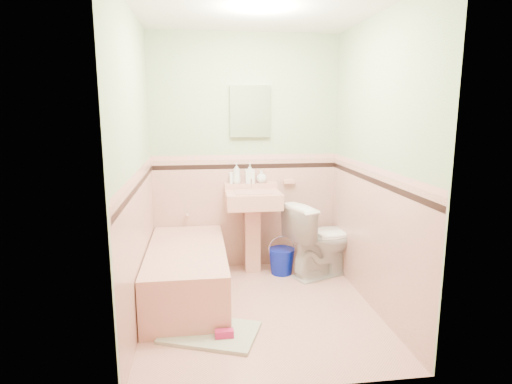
{
  "coord_description": "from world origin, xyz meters",
  "views": [
    {
      "loc": [
        -0.5,
        -3.44,
        1.72
      ],
      "look_at": [
        0.0,
        0.25,
        1.0
      ],
      "focal_mm": 29.99,
      "sensor_mm": 36.0,
      "label": 1
    }
  ],
  "objects": [
    {
      "name": "floor",
      "position": [
        0.0,
        0.0,
        0.0
      ],
      "size": [
        2.2,
        2.2,
        0.0
      ],
      "primitive_type": "plane",
      "color": "#D79E8D",
      "rests_on": "ground"
    },
    {
      "name": "ceiling",
      "position": [
        0.0,
        0.0,
        2.5
      ],
      "size": [
        2.2,
        2.2,
        0.0
      ],
      "primitive_type": "plane",
      "rotation": [
        3.14,
        0.0,
        0.0
      ],
      "color": "white",
      "rests_on": "ground"
    },
    {
      "name": "wall_back",
      "position": [
        0.0,
        1.1,
        1.25
      ],
      "size": [
        2.5,
        0.0,
        2.5
      ],
      "primitive_type": "plane",
      "rotation": [
        1.57,
        0.0,
        0.0
      ],
      "color": "beige",
      "rests_on": "ground"
    },
    {
      "name": "wall_front",
      "position": [
        0.0,
        -1.1,
        1.25
      ],
      "size": [
        2.5,
        0.0,
        2.5
      ],
      "primitive_type": "plane",
      "rotation": [
        -1.57,
        0.0,
        0.0
      ],
      "color": "beige",
      "rests_on": "ground"
    },
    {
      "name": "wall_left",
      "position": [
        -1.0,
        0.0,
        1.25
      ],
      "size": [
        0.0,
        2.5,
        2.5
      ],
      "primitive_type": "plane",
      "rotation": [
        1.57,
        0.0,
        1.57
      ],
      "color": "beige",
      "rests_on": "ground"
    },
    {
      "name": "wall_right",
      "position": [
        1.0,
        0.0,
        1.25
      ],
      "size": [
        0.0,
        2.5,
        2.5
      ],
      "primitive_type": "plane",
      "rotation": [
        1.57,
        0.0,
        -1.57
      ],
      "color": "beige",
      "rests_on": "ground"
    },
    {
      "name": "wainscot_back",
      "position": [
        0.0,
        1.09,
        0.6
      ],
      "size": [
        2.0,
        0.0,
        2.0
      ],
      "primitive_type": "plane",
      "rotation": [
        1.57,
        0.0,
        0.0
      ],
      "color": "#DAA392",
      "rests_on": "ground"
    },
    {
      "name": "wainscot_front",
      "position": [
        0.0,
        -1.09,
        0.6
      ],
      "size": [
        2.0,
        0.0,
        2.0
      ],
      "primitive_type": "plane",
      "rotation": [
        -1.57,
        0.0,
        0.0
      ],
      "color": "#DAA392",
      "rests_on": "ground"
    },
    {
      "name": "wainscot_left",
      "position": [
        -0.99,
        0.0,
        0.6
      ],
      "size": [
        0.0,
        2.2,
        2.2
      ],
      "primitive_type": "plane",
      "rotation": [
        1.57,
        0.0,
        1.57
      ],
      "color": "#DAA392",
      "rests_on": "ground"
    },
    {
      "name": "wainscot_right",
      "position": [
        0.99,
        0.0,
        0.6
      ],
      "size": [
        0.0,
        2.2,
        2.2
      ],
      "primitive_type": "plane",
      "rotation": [
        1.57,
        0.0,
        -1.57
      ],
      "color": "#DAA392",
      "rests_on": "ground"
    },
    {
      "name": "accent_back",
      "position": [
        0.0,
        1.08,
        1.12
      ],
      "size": [
        2.0,
        0.0,
        2.0
      ],
      "primitive_type": "plane",
      "rotation": [
        1.57,
        0.0,
        0.0
      ],
      "color": "black",
      "rests_on": "ground"
    },
    {
      "name": "accent_front",
      "position": [
        0.0,
        -1.08,
        1.12
      ],
      "size": [
        2.0,
        0.0,
        2.0
      ],
      "primitive_type": "plane",
      "rotation": [
        -1.57,
        0.0,
        0.0
      ],
      "color": "black",
      "rests_on": "ground"
    },
    {
      "name": "accent_left",
      "position": [
        -0.98,
        0.0,
        1.12
      ],
      "size": [
        0.0,
        2.2,
        2.2
      ],
      "primitive_type": "plane",
      "rotation": [
        1.57,
        0.0,
        1.57
      ],
      "color": "black",
      "rests_on": "ground"
    },
    {
      "name": "accent_right",
      "position": [
        0.98,
        0.0,
        1.12
      ],
      "size": [
        0.0,
        2.2,
        2.2
      ],
      "primitive_type": "plane",
      "rotation": [
        1.57,
        0.0,
        -1.57
      ],
      "color": "black",
      "rests_on": "ground"
    },
    {
      "name": "cap_back",
      "position": [
        0.0,
        1.08,
        1.22
      ],
      "size": [
        2.0,
        0.0,
        2.0
      ],
      "primitive_type": "plane",
      "rotation": [
        1.57,
        0.0,
        0.0
      ],
      "color": "#D79A8E",
      "rests_on": "ground"
    },
    {
      "name": "cap_front",
      "position": [
        0.0,
        -1.08,
        1.22
      ],
      "size": [
        2.0,
        0.0,
        2.0
      ],
      "primitive_type": "plane",
      "rotation": [
        -1.57,
        0.0,
        0.0
      ],
      "color": "#D79A8E",
      "rests_on": "ground"
    },
    {
      "name": "cap_left",
      "position": [
        -0.98,
        0.0,
        1.22
      ],
      "size": [
        0.0,
        2.2,
        2.2
      ],
      "primitive_type": "plane",
      "rotation": [
        1.57,
        0.0,
        1.57
      ],
      "color": "#D79A8E",
      "rests_on": "ground"
    },
    {
      "name": "cap_right",
      "position": [
        0.98,
        0.0,
        1.22
      ],
      "size": [
        0.0,
        2.2,
        2.2
      ],
      "primitive_type": "plane",
      "rotation": [
        1.57,
        0.0,
        -1.57
      ],
      "color": "#D79A8E",
      "rests_on": "ground"
    },
    {
      "name": "bathtub",
      "position": [
        -0.63,
        0.33,
        0.23
      ],
      "size": [
        0.7,
        1.5,
        0.45
      ],
      "primitive_type": "cube",
      "color": "tan",
      "rests_on": "floor"
    },
    {
      "name": "tub_faucet",
      "position": [
        -0.63,
        1.05,
        0.63
      ],
      "size": [
        0.04,
        0.12,
        0.04
      ],
      "primitive_type": "cylinder",
      "rotation": [
        1.57,
        0.0,
        0.0
      ],
      "color": "silver",
      "rests_on": "wall_back"
    },
    {
      "name": "sink",
      "position": [
        0.05,
        0.86,
        0.44
      ],
      "size": [
        0.56,
        0.48,
        0.89
      ],
      "primitive_type": null,
      "color": "tan",
      "rests_on": "floor"
    },
    {
      "name": "sink_faucet",
      "position": [
        0.05,
        1.0,
        0.95
      ],
      "size": [
        0.02,
        0.02,
        0.1
      ],
      "primitive_type": "cylinder",
      "color": "silver",
      "rests_on": "sink"
    },
    {
      "name": "medicine_cabinet",
      "position": [
        0.05,
        1.07,
        1.7
      ],
      "size": [
        0.43,
        0.04,
        0.53
      ],
      "primitive_type": "cube",
      "color": "white",
      "rests_on": "wall_back"
    },
    {
      "name": "soap_dish",
      "position": [
        0.47,
        1.06,
        0.95
      ],
      "size": [
        0.12,
        0.07,
        0.04
      ],
      "primitive_type": "cube",
      "color": "tan",
      "rests_on": "wall_back"
    },
    {
      "name": "soap_bottle_left",
      "position": [
        -0.1,
        1.04,
        1.05
      ],
      "size": [
        0.11,
        0.11,
        0.22
      ],
      "primitive_type": "imported",
      "rotation": [
        0.0,
        0.0,
        -0.43
      ],
      "color": "#B2B2B2",
      "rests_on": "sink"
    },
    {
      "name": "soap_bottle_mid",
      "position": [
        0.04,
        1.04,
        1.05
      ],
      "size": [
        0.1,
        0.1,
        0.21
      ],
      "primitive_type": "imported",
      "rotation": [
        0.0,
        0.0,
        -0.03
      ],
      "color": "#B2B2B2",
      "rests_on": "sink"
    },
    {
      "name": "soap_bottle_right",
      "position": [
        0.17,
        1.04,
        1.01
      ],
      "size": [
        0.12,
        0.12,
        0.14
      ],
      "primitive_type": "imported",
      "rotation": [
        0.0,
        0.0,
        -0.12
      ],
      "color": "#B2B2B2",
      "rests_on": "sink"
    },
    {
      "name": "tube",
      "position": [
        -0.16,
        1.04,
        1.01
      ],
      "size": [
        0.04,
        0.04,
        0.12
      ],
      "primitive_type": "cylinder",
      "rotation": [
        0.0,
        0.0,
        0.25
      ],
      "color": "white",
      "rests_on": "sink"
    },
    {
      "name": "toilet",
      "position": [
        0.76,
        0.71,
        0.39
      ],
      "size": [
        0.88,
        0.7,
        0.79
      ],
      "primitive_type": "imported",
      "rotation": [
        0.0,
        0.0,
        1.96
      ],
      "color": "white",
      "rests_on": "floor"
    },
    {
      "name": "bucket",
      "position": [
        0.35,
        0.8,
        0.14
      ],
      "size": [
        0.28,
        0.28,
        0.27
      ],
      "primitive_type": null,
      "rotation": [
        0.0,
        0.0,
        -0.02
      ],
      "color": "#051494",
      "rests_on": "floor"
    },
    {
      "name": "bath_mat",
      "position": [
        -0.44,
        -0.37,
        0.01
      ],
      "size": [
        0.84,
        0.7,
        0.03
      ],
      "primitive_type": "cube",
      "rotation": [
        0.0,
        0.0,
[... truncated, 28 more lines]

